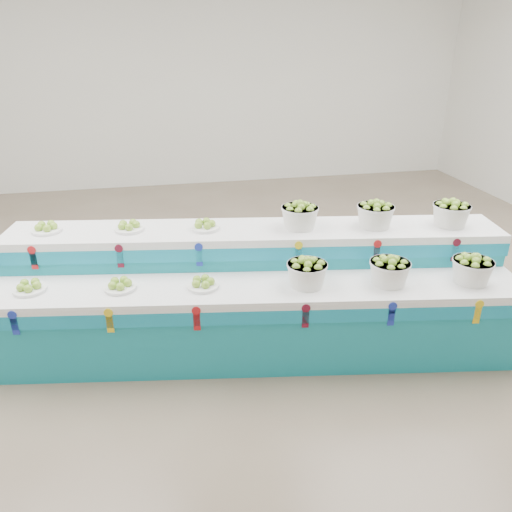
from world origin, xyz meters
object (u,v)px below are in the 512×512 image
object	(u,v)px
plate_upper_mid	(129,225)
basket_lower_left	(307,272)
display_stand	(256,292)
basket_upper_right	(451,213)

from	to	relation	value
plate_upper_mid	basket_lower_left	bearing A→B (deg)	-29.07
display_stand	plate_upper_mid	world-z (taller)	plate_upper_mid
basket_lower_left	basket_upper_right	xyz separation A→B (m)	(1.46, 0.33, 0.30)
basket_lower_left	basket_upper_right	bearing A→B (deg)	12.73
basket_lower_left	display_stand	bearing A→B (deg)	136.52
display_stand	basket_upper_right	world-z (taller)	basket_upper_right
basket_lower_left	basket_upper_right	size ratio (longest dim) A/B	1.00
display_stand	plate_upper_mid	bearing A→B (deg)	166.12
plate_upper_mid	basket_upper_right	xyz separation A→B (m)	(2.89, -0.46, 0.07)
basket_lower_left	basket_upper_right	distance (m)	1.53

